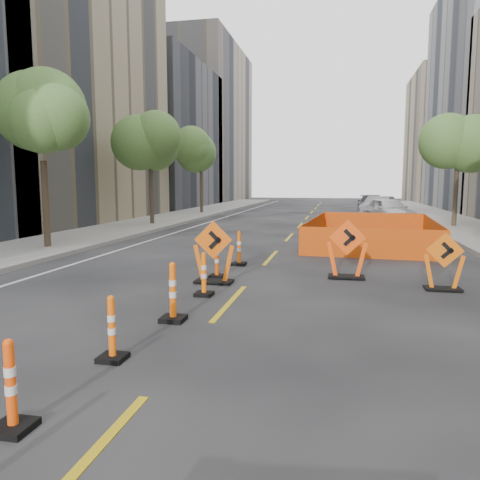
% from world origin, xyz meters
% --- Properties ---
extents(ground_plane, '(140.00, 140.00, 0.00)m').
position_xyz_m(ground_plane, '(0.00, 0.00, 0.00)').
color(ground_plane, black).
extents(sidewalk_left, '(4.00, 90.00, 0.15)m').
position_xyz_m(sidewalk_left, '(-9.00, 12.00, 0.07)').
color(sidewalk_left, gray).
rests_on(sidewalk_left, ground).
extents(bld_left_c, '(12.00, 18.00, 26.00)m').
position_xyz_m(bld_left_c, '(-17.00, 20.80, 13.00)').
color(bld_left_c, tan).
rests_on(bld_left_c, ground).
extents(bld_left_d, '(12.00, 16.00, 14.00)m').
position_xyz_m(bld_left_d, '(-17.00, 39.20, 7.00)').
color(bld_left_d, '#4C4C51').
rests_on(bld_left_d, ground).
extents(bld_left_e, '(12.00, 20.00, 20.00)m').
position_xyz_m(bld_left_e, '(-17.00, 55.60, 10.00)').
color(bld_left_e, gray).
rests_on(bld_left_e, ground).
extents(bld_right_e, '(12.00, 14.00, 16.00)m').
position_xyz_m(bld_right_e, '(17.00, 58.60, 8.00)').
color(bld_right_e, tan).
rests_on(bld_right_e, ground).
extents(tree_l_b, '(2.80, 2.80, 5.95)m').
position_xyz_m(tree_l_b, '(-8.40, 10.00, 4.53)').
color(tree_l_b, '#382B1E').
rests_on(tree_l_b, ground).
extents(tree_l_c, '(2.80, 2.80, 5.95)m').
position_xyz_m(tree_l_c, '(-8.40, 20.00, 4.53)').
color(tree_l_c, '#382B1E').
rests_on(tree_l_c, ground).
extents(tree_l_d, '(2.80, 2.80, 5.95)m').
position_xyz_m(tree_l_d, '(-8.40, 30.00, 4.53)').
color(tree_l_d, '#382B1E').
rests_on(tree_l_d, ground).
extents(tree_r_c, '(2.80, 2.80, 5.95)m').
position_xyz_m(tree_r_c, '(8.40, 22.00, 4.53)').
color(tree_r_c, '#382B1E').
rests_on(tree_r_c, ground).
extents(channelizer_2, '(0.39, 0.39, 0.98)m').
position_xyz_m(channelizer_2, '(-1.01, -1.48, 0.49)').
color(channelizer_2, '#FF4A0A').
rests_on(channelizer_2, ground).
extents(channelizer_3, '(0.38, 0.38, 0.95)m').
position_xyz_m(channelizer_3, '(-0.91, 0.50, 0.48)').
color(channelizer_3, '#FA5D0A').
rests_on(channelizer_3, ground).
extents(channelizer_4, '(0.43, 0.43, 1.10)m').
position_xyz_m(channelizer_4, '(-0.72, 2.47, 0.55)').
color(channelizer_4, '#F15D0A').
rests_on(channelizer_4, ground).
extents(channelizer_5, '(0.39, 0.39, 0.99)m').
position_xyz_m(channelizer_5, '(-0.71, 4.45, 0.49)').
color(channelizer_5, '#FF670A').
rests_on(channelizer_5, ground).
extents(channelizer_6, '(0.39, 0.39, 0.99)m').
position_xyz_m(channelizer_6, '(-0.93, 6.43, 0.49)').
color(channelizer_6, '#DA4D09').
rests_on(channelizer_6, ground).
extents(channelizer_7, '(0.41, 0.41, 1.05)m').
position_xyz_m(channelizer_7, '(-0.75, 8.40, 0.53)').
color(channelizer_7, '#E15809').
rests_on(channelizer_7, ground).
extents(chevron_sign_left, '(1.12, 0.75, 1.58)m').
position_xyz_m(chevron_sign_left, '(-0.84, 5.76, 0.79)').
color(chevron_sign_left, '#DC5409').
rests_on(chevron_sign_left, ground).
extents(chevron_sign_center, '(1.09, 0.71, 1.57)m').
position_xyz_m(chevron_sign_center, '(2.44, 7.05, 0.78)').
color(chevron_sign_center, '#FF4B0A').
rests_on(chevron_sign_center, ground).
extents(chevron_sign_right, '(0.98, 0.66, 1.37)m').
position_xyz_m(chevron_sign_right, '(4.65, 6.12, 0.68)').
color(chevron_sign_right, '#DC5A09').
rests_on(chevron_sign_right, ground).
extents(safety_fence, '(5.32, 8.41, 1.01)m').
position_xyz_m(safety_fence, '(3.56, 14.53, 0.51)').
color(safety_fence, '#D6420B').
rests_on(safety_fence, ground).
extents(parked_car_near, '(3.34, 5.05, 1.60)m').
position_xyz_m(parked_car_near, '(5.18, 24.44, 0.80)').
color(parked_car_near, silver).
rests_on(parked_car_near, ground).
extents(parked_car_mid, '(3.04, 4.80, 1.49)m').
position_xyz_m(parked_car_mid, '(4.99, 29.65, 0.75)').
color(parked_car_mid, gray).
rests_on(parked_car_mid, ground).
extents(parked_car_far, '(2.24, 5.04, 1.44)m').
position_xyz_m(parked_car_far, '(4.75, 35.00, 0.72)').
color(parked_car_far, black).
rests_on(parked_car_far, ground).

